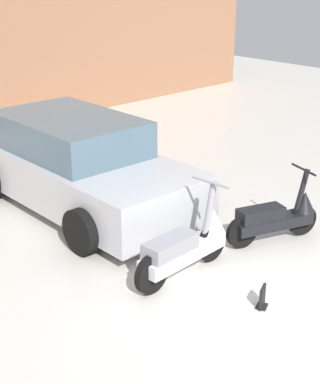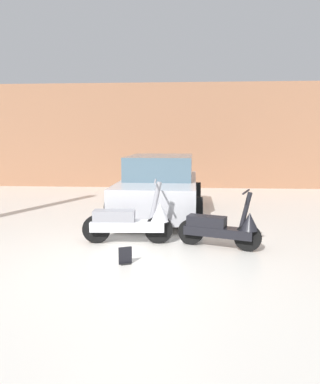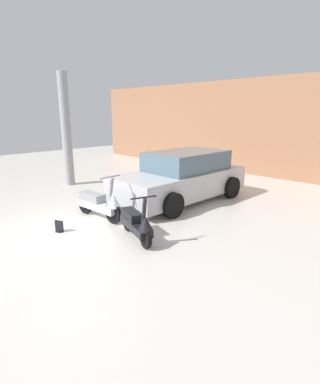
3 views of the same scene
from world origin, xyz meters
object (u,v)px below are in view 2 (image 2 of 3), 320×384
Objects in this scene: scooter_front_left at (131,221)px; scooter_front_right at (222,228)px; car_rear_left at (160,186)px; placard_near_left_scooter at (125,257)px.

scooter_front_right is (1.59, -0.20, -0.04)m from scooter_front_left.
car_rear_left is (0.32, 2.70, 0.29)m from scooter_front_left.
scooter_front_left is 0.38× the size of car_rear_left.
scooter_front_left is at bearing 93.53° from placard_near_left_scooter.
scooter_front_left reaches higher than scooter_front_right.
scooter_front_left reaches higher than placard_near_left_scooter.
scooter_front_right is 3.19m from car_rear_left.
scooter_front_right reaches higher than placard_near_left_scooter.
car_rear_left is at bearing 86.25° from placard_near_left_scooter.
scooter_front_right is at bearing -10.50° from scooter_front_left.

